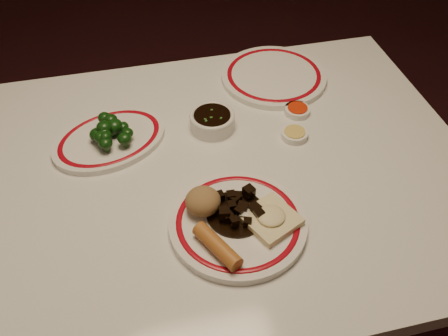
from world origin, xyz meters
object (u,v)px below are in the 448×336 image
main_plate (238,223)px  broccoli_pile (109,131)px  broccoli_plate (110,139)px  soy_bowl (212,121)px  stirfry_heap (238,210)px  spring_roll (217,246)px  rice_mound (203,201)px  dining_table (211,196)px  fried_wonton (271,218)px

main_plate → broccoli_pile: broccoli_pile is taller
broccoli_plate → soy_bowl: (0.25, -0.00, 0.01)m
stirfry_heap → spring_roll: bearing=-126.5°
stirfry_heap → broccoli_pile: bearing=128.9°
rice_mound → stirfry_heap: rice_mound is taller
broccoli_plate → broccoli_pile: bearing=-76.1°
spring_roll → broccoli_plate: size_ratio=0.34×
broccoli_plate → dining_table: bearing=-33.8°
spring_roll → broccoli_pile: (-0.17, 0.37, 0.01)m
soy_bowl → main_plate: bearing=-93.0°
main_plate → stirfry_heap: bearing=77.9°
main_plate → fried_wonton: fried_wonton is taller
fried_wonton → broccoli_plate: bearing=131.4°
broccoli_plate → broccoli_pile: 0.03m
main_plate → spring_roll: bearing=-132.2°
main_plate → soy_bowl: bearing=87.0°
main_plate → broccoli_pile: size_ratio=2.38×
dining_table → soy_bowl: (0.03, 0.14, 0.11)m
dining_table → stirfry_heap: size_ratio=9.79×
spring_roll → broccoli_pile: 0.41m
stirfry_heap → broccoli_pile: size_ratio=0.99×
rice_mound → fried_wonton: rice_mound is taller
main_plate → broccoli_plate: size_ratio=0.89×
rice_mound → broccoli_pile: rice_mound is taller
dining_table → main_plate: bearing=-83.8°
main_plate → spring_roll: (-0.06, -0.06, 0.02)m
broccoli_plate → soy_bowl: 0.25m
broccoli_pile → fried_wonton: bearing=-48.2°
main_plate → rice_mound: 0.08m
fried_wonton → broccoli_pile: bearing=131.8°
soy_bowl → broccoli_plate: bearing=178.9°
rice_mound → spring_roll: 0.11m
rice_mound → dining_table: bearing=71.8°
fried_wonton → broccoli_plate: fried_wonton is taller
fried_wonton → broccoli_pile: broccoli_pile is taller
spring_roll → fried_wonton: (0.12, 0.04, -0.01)m
dining_table → stirfry_heap: bearing=-81.5°
fried_wonton → stirfry_heap: bearing=147.9°
rice_mound → fried_wonton: size_ratio=0.56×
stirfry_heap → dining_table: bearing=98.5°
broccoli_plate → main_plate: bearing=-53.8°
dining_table → rice_mound: 0.19m
spring_roll → broccoli_plate: bearing=88.0°
rice_mound → main_plate: bearing=-35.9°
main_plate → soy_bowl: 0.31m
stirfry_heap → soy_bowl: bearing=87.7°
spring_roll → fried_wonton: spring_roll is taller
rice_mound → broccoli_plate: 0.32m
dining_table → spring_roll: bearing=-99.0°
broccoli_plate → soy_bowl: soy_bowl is taller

